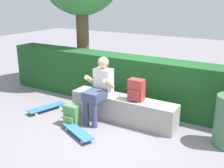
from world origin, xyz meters
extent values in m
plane|color=gray|center=(0.00, 0.00, 0.00)|extent=(24.00, 24.00, 0.00)
cube|color=#A09B92|center=(0.00, 0.34, 0.24)|extent=(2.12, 0.41, 0.48)
cube|color=white|center=(-0.39, 0.28, 0.74)|extent=(0.34, 0.22, 0.52)
sphere|color=#D8AD84|center=(-0.39, 0.28, 1.12)|extent=(0.21, 0.21, 0.21)
cube|color=#384766|center=(-0.39, -0.03, 0.56)|extent=(0.32, 0.40, 0.17)
cylinder|color=#384766|center=(-0.48, -0.18, 0.24)|extent=(0.11, 0.11, 0.48)
cylinder|color=#384766|center=(-0.30, -0.18, 0.24)|extent=(0.11, 0.11, 0.48)
cylinder|color=#D8AD84|center=(-0.59, 0.14, 0.78)|extent=(0.09, 0.33, 0.27)
cylinder|color=#D8AD84|center=(-0.19, 0.14, 0.78)|extent=(0.09, 0.33, 0.27)
cube|color=teal|center=(-0.37, -0.59, 0.08)|extent=(0.81, 0.51, 0.02)
cylinder|color=silver|center=(-0.09, -0.63, 0.03)|extent=(0.06, 0.05, 0.05)
cylinder|color=silver|center=(-0.15, -0.77, 0.03)|extent=(0.06, 0.05, 0.05)
cylinder|color=silver|center=(-0.60, -0.41, 0.03)|extent=(0.06, 0.05, 0.05)
cylinder|color=silver|center=(-0.66, -0.54, 0.03)|extent=(0.06, 0.05, 0.05)
cube|color=teal|center=(-1.59, -0.07, 0.08)|extent=(0.42, 0.82, 0.02)
cylinder|color=silver|center=(-1.58, 0.22, 0.03)|extent=(0.05, 0.06, 0.05)
cylinder|color=silver|center=(-1.44, 0.17, 0.03)|extent=(0.05, 0.06, 0.05)
cylinder|color=silver|center=(-1.75, -0.32, 0.03)|extent=(0.05, 0.06, 0.05)
cylinder|color=silver|center=(-1.60, -0.36, 0.03)|extent=(0.05, 0.06, 0.05)
cube|color=#B23833|center=(0.28, 0.34, 0.68)|extent=(0.28, 0.18, 0.40)
cube|color=#9F3035|center=(0.28, 0.22, 0.60)|extent=(0.20, 0.05, 0.18)
cube|color=#51894C|center=(-0.71, -0.32, 0.20)|extent=(0.28, 0.18, 0.40)
cube|color=#589B39|center=(-0.71, -0.43, 0.12)|extent=(0.20, 0.05, 0.18)
cube|color=#1A4F21|center=(-0.25, 1.15, 0.54)|extent=(6.42, 0.56, 1.08)
cylinder|color=brown|center=(-1.96, 1.76, 1.24)|extent=(0.32, 0.32, 2.49)
camera|label=1|loc=(2.29, -3.91, 2.30)|focal=43.59mm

